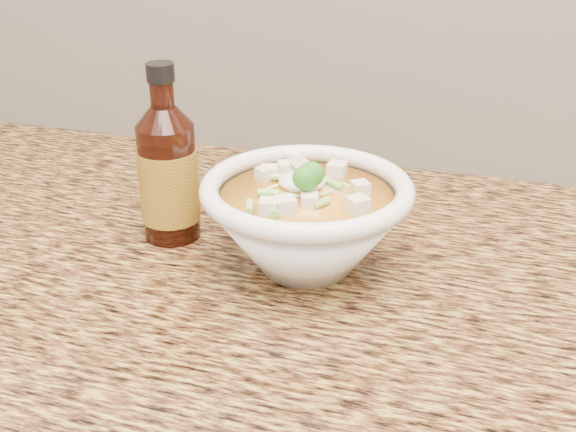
% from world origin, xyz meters
% --- Properties ---
extents(counter_slab, '(4.00, 0.68, 0.04)m').
position_xyz_m(counter_slab, '(0.00, 1.68, 0.88)').
color(counter_slab, '#AB8F3E').
rests_on(counter_slab, cabinet).
extents(soup_bowl, '(0.22, 0.24, 0.12)m').
position_xyz_m(soup_bowl, '(-0.20, 1.67, 0.95)').
color(soup_bowl, white).
rests_on(soup_bowl, counter_slab).
extents(hot_sauce_bottle, '(0.07, 0.07, 0.20)m').
position_xyz_m(hot_sauce_bottle, '(-0.36, 1.69, 0.98)').
color(hot_sauce_bottle, '#370F07').
rests_on(hot_sauce_bottle, counter_slab).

